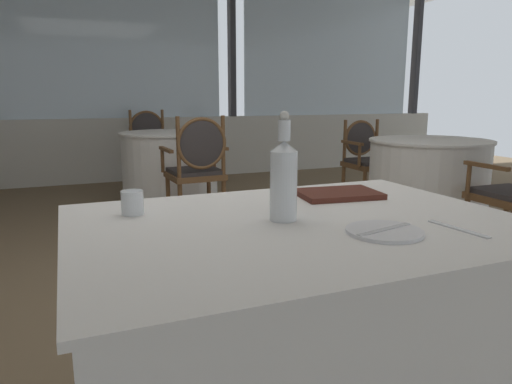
{
  "coord_description": "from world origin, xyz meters",
  "views": [
    {
      "loc": [
        -0.66,
        -2.4,
        1.12
      ],
      "look_at": [
        -0.1,
        -1.04,
        0.82
      ],
      "focal_mm": 32.68,
      "sensor_mm": 36.0,
      "label": 1
    }
  ],
  "objects_px": {
    "menu_book": "(338,194)",
    "dining_chair_1_0": "(150,143)",
    "dining_chair_1_1": "(198,162)",
    "dining_chair_0_1": "(367,155)",
    "side_plate": "(384,231)",
    "wine_glass": "(285,170)",
    "water_tumbler": "(132,203)",
    "water_bottle": "(284,178)"
  },
  "relations": [
    {
      "from": "side_plate",
      "to": "wine_glass",
      "type": "height_order",
      "value": "wine_glass"
    },
    {
      "from": "water_bottle",
      "to": "wine_glass",
      "type": "xyz_separation_m",
      "value": [
        0.07,
        0.14,
        -0.0
      ]
    },
    {
      "from": "water_bottle",
      "to": "wine_glass",
      "type": "relative_size",
      "value": 1.82
    },
    {
      "from": "dining_chair_0_1",
      "to": "dining_chair_1_0",
      "type": "bearing_deg",
      "value": -130.03
    },
    {
      "from": "side_plate",
      "to": "water_tumbler",
      "type": "bearing_deg",
      "value": 141.77
    },
    {
      "from": "wine_glass",
      "to": "dining_chair_1_1",
      "type": "height_order",
      "value": "dining_chair_1_1"
    },
    {
      "from": "dining_chair_1_0",
      "to": "dining_chair_1_1",
      "type": "height_order",
      "value": "same"
    },
    {
      "from": "wine_glass",
      "to": "dining_chair_1_0",
      "type": "xyz_separation_m",
      "value": [
        0.32,
        4.48,
        -0.33
      ]
    },
    {
      "from": "wine_glass",
      "to": "dining_chair_1_0",
      "type": "height_order",
      "value": "dining_chair_1_0"
    },
    {
      "from": "dining_chair_0_1",
      "to": "dining_chair_1_1",
      "type": "height_order",
      "value": "dining_chair_1_1"
    },
    {
      "from": "side_plate",
      "to": "wine_glass",
      "type": "bearing_deg",
      "value": 107.75
    },
    {
      "from": "side_plate",
      "to": "dining_chair_0_1",
      "type": "relative_size",
      "value": 0.23
    },
    {
      "from": "dining_chair_1_0",
      "to": "side_plate",
      "type": "bearing_deg",
      "value": -5.19
    },
    {
      "from": "wine_glass",
      "to": "dining_chair_1_1",
      "type": "xyz_separation_m",
      "value": [
        0.41,
        2.6,
        -0.33
      ]
    },
    {
      "from": "dining_chair_0_1",
      "to": "dining_chair_1_0",
      "type": "distance_m",
      "value": 2.64
    },
    {
      "from": "dining_chair_1_0",
      "to": "water_bottle",
      "type": "bearing_deg",
      "value": -7.68
    },
    {
      "from": "dining_chair_1_1",
      "to": "menu_book",
      "type": "bearing_deg",
      "value": 173.7
    },
    {
      "from": "menu_book",
      "to": "dining_chair_0_1",
      "type": "bearing_deg",
      "value": 59.73
    },
    {
      "from": "dining_chair_0_1",
      "to": "water_tumbler",
      "type": "bearing_deg",
      "value": -45.11
    },
    {
      "from": "menu_book",
      "to": "dining_chair_1_0",
      "type": "distance_m",
      "value": 4.41
    },
    {
      "from": "side_plate",
      "to": "water_bottle",
      "type": "xyz_separation_m",
      "value": [
        -0.19,
        0.23,
        0.12
      ]
    },
    {
      "from": "water_bottle",
      "to": "water_tumbler",
      "type": "bearing_deg",
      "value": 149.15
    },
    {
      "from": "water_tumbler",
      "to": "dining_chair_1_0",
      "type": "height_order",
      "value": "dining_chair_1_0"
    },
    {
      "from": "dining_chair_1_0",
      "to": "menu_book",
      "type": "bearing_deg",
      "value": -3.6
    },
    {
      "from": "dining_chair_0_1",
      "to": "water_bottle",
      "type": "bearing_deg",
      "value": -38.1
    },
    {
      "from": "water_tumbler",
      "to": "side_plate",
      "type": "bearing_deg",
      "value": -38.23
    },
    {
      "from": "side_plate",
      "to": "dining_chair_1_0",
      "type": "distance_m",
      "value": 4.87
    },
    {
      "from": "wine_glass",
      "to": "menu_book",
      "type": "distance_m",
      "value": 0.3
    },
    {
      "from": "dining_chair_1_1",
      "to": "side_plate",
      "type": "bearing_deg",
      "value": 171.53
    },
    {
      "from": "side_plate",
      "to": "dining_chair_0_1",
      "type": "distance_m",
      "value": 3.81
    },
    {
      "from": "wine_glass",
      "to": "water_tumbler",
      "type": "xyz_separation_m",
      "value": [
        -0.48,
        0.1,
        -0.09
      ]
    },
    {
      "from": "dining_chair_1_0",
      "to": "wine_glass",
      "type": "bearing_deg",
      "value": -6.9
    },
    {
      "from": "dining_chair_1_1",
      "to": "dining_chair_0_1",
      "type": "bearing_deg",
      "value": -88.47
    },
    {
      "from": "side_plate",
      "to": "wine_glass",
      "type": "xyz_separation_m",
      "value": [
        -0.12,
        0.37,
        0.12
      ]
    },
    {
      "from": "menu_book",
      "to": "dining_chair_1_1",
      "type": "distance_m",
      "value": 2.53
    },
    {
      "from": "water_bottle",
      "to": "wine_glass",
      "type": "distance_m",
      "value": 0.16
    },
    {
      "from": "side_plate",
      "to": "dining_chair_0_1",
      "type": "xyz_separation_m",
      "value": [
        2.18,
        3.11,
        -0.24
      ]
    },
    {
      "from": "side_plate",
      "to": "water_bottle",
      "type": "height_order",
      "value": "water_bottle"
    },
    {
      "from": "wine_glass",
      "to": "menu_book",
      "type": "bearing_deg",
      "value": 17.58
    },
    {
      "from": "dining_chair_0_1",
      "to": "dining_chair_1_1",
      "type": "distance_m",
      "value": 1.89
    },
    {
      "from": "side_plate",
      "to": "dining_chair_1_1",
      "type": "bearing_deg",
      "value": 84.35
    },
    {
      "from": "dining_chair_1_0",
      "to": "water_tumbler",
      "type": "bearing_deg",
      "value": -13.15
    }
  ]
}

